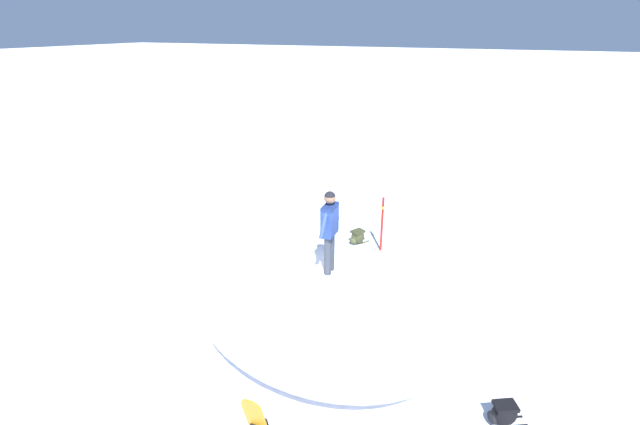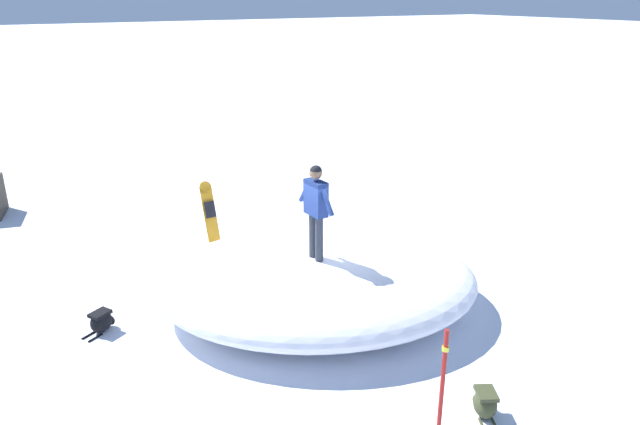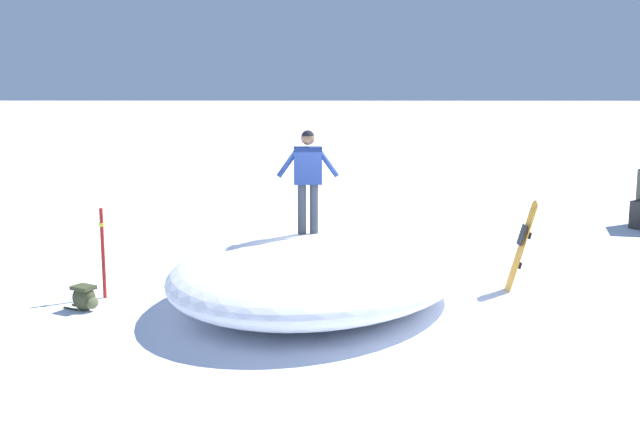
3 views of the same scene
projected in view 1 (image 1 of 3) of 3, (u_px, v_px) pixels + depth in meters
ground at (290, 330)px, 9.17m from camera, size 240.00×240.00×0.00m
snow_mound at (318, 300)px, 9.16m from camera, size 6.73×7.34×1.14m
snowboarder_standing at (330, 225)px, 8.69m from camera, size 1.03×0.25×1.71m
backpack_near at (503, 414)px, 6.94m from camera, size 0.49×0.63×0.39m
backpack_far at (357, 237)px, 12.69m from camera, size 0.64×0.50×0.41m
trail_marker_pole at (382, 223)px, 12.09m from camera, size 0.10×0.10×1.54m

